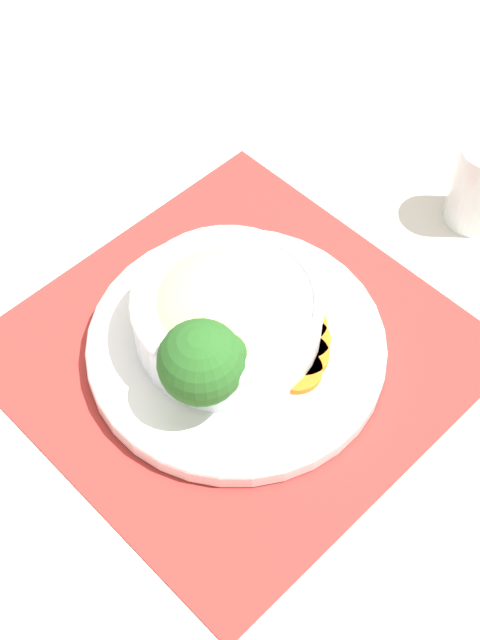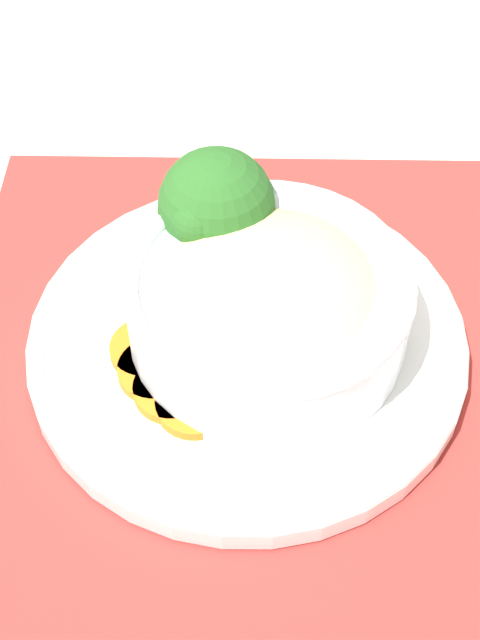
% 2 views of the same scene
% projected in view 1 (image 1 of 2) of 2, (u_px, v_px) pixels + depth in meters
% --- Properties ---
extents(ground_plane, '(4.00, 4.00, 0.00)m').
position_uv_depth(ground_plane, '(236.00, 354.00, 0.87)').
color(ground_plane, beige).
extents(placemat, '(0.43, 0.43, 0.00)m').
position_uv_depth(placemat, '(236.00, 352.00, 0.87)').
color(placemat, '#B2332D').
rests_on(placemat, ground_plane).
extents(plate, '(0.29, 0.29, 0.02)m').
position_uv_depth(plate, '(236.00, 345.00, 0.85)').
color(plate, white).
rests_on(plate, placemat).
extents(bowl, '(0.18, 0.18, 0.07)m').
position_uv_depth(bowl, '(231.00, 310.00, 0.83)').
color(bowl, silver).
rests_on(bowl, plate).
extents(broccoli_floret, '(0.08, 0.08, 0.09)m').
position_uv_depth(broccoli_floret, '(202.00, 363.00, 0.77)').
color(broccoli_floret, '#84AD5B').
rests_on(broccoli_floret, plate).
extents(carrot_slice_near, '(0.05, 0.05, 0.01)m').
position_uv_depth(carrot_slice_near, '(296.00, 370.00, 0.83)').
color(carrot_slice_near, orange).
rests_on(carrot_slice_near, plate).
extents(carrot_slice_middle, '(0.05, 0.05, 0.01)m').
position_uv_depth(carrot_slice_middle, '(303.00, 355.00, 0.84)').
color(carrot_slice_middle, orange).
rests_on(carrot_slice_middle, plate).
extents(carrot_slice_far, '(0.05, 0.05, 0.01)m').
position_uv_depth(carrot_slice_far, '(305.00, 340.00, 0.85)').
color(carrot_slice_far, orange).
rests_on(carrot_slice_far, plate).
extents(carrot_slice_extra, '(0.05, 0.05, 0.01)m').
position_uv_depth(carrot_slice_extra, '(302.00, 324.00, 0.86)').
color(carrot_slice_extra, orange).
rests_on(carrot_slice_extra, plate).
extents(water_glass, '(0.06, 0.06, 0.10)m').
position_uv_depth(water_glass, '(480.00, 188.00, 0.94)').
color(water_glass, silver).
rests_on(water_glass, ground_plane).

